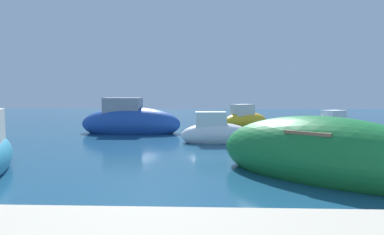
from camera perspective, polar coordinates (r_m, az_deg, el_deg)
name	(u,v)px	position (r m, az deg, el deg)	size (l,w,h in m)	color
moored_boat_0	(130,122)	(18.08, -10.78, -0.83)	(5.52, 2.24, 2.34)	#1E479E
moored_boat_1	(216,133)	(14.39, 4.15, -2.78)	(3.19, 1.39, 1.61)	white
moored_boat_4	(319,155)	(9.03, 21.43, -6.18)	(5.79, 5.32, 2.04)	#197233
moored_boat_5	(330,129)	(17.95, 23.06, -1.80)	(3.32, 2.53, 1.56)	white
moored_boat_7	(245,120)	(21.75, 9.31, -0.38)	(3.60, 2.99, 1.73)	gold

